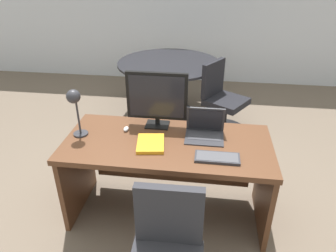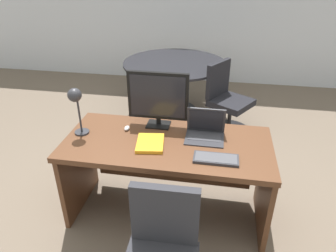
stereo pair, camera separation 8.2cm
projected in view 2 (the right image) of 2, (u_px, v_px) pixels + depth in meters
name	position (u px, v px, depth m)	size (l,w,h in m)	color
ground	(187.00, 132.00, 4.16)	(12.00, 12.00, 0.00)	#6B5B4C
back_wall	(204.00, 0.00, 5.24)	(10.00, 0.10, 2.80)	silver
desk	(168.00, 159.00, 2.64)	(1.66, 0.77, 0.76)	#56331E
monitor	(158.00, 97.00, 2.61)	(0.51, 0.16, 0.48)	black
laptop	(205.00, 128.00, 2.55)	(0.31, 0.26, 0.24)	#2D2D33
keyboard	(216.00, 159.00, 2.27)	(0.33, 0.15, 0.02)	#2D2D33
mouse	(127.00, 128.00, 2.66)	(0.04, 0.07, 0.03)	silver
desk_lamp	(76.00, 101.00, 2.46)	(0.12, 0.14, 0.41)	#2D2D33
book	(150.00, 143.00, 2.45)	(0.24, 0.30, 0.03)	orange
meeting_table	(174.00, 74.00, 4.44)	(1.44, 1.44, 0.75)	black
meeting_chair_near	(227.00, 105.00, 4.01)	(0.64, 0.63, 0.91)	black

